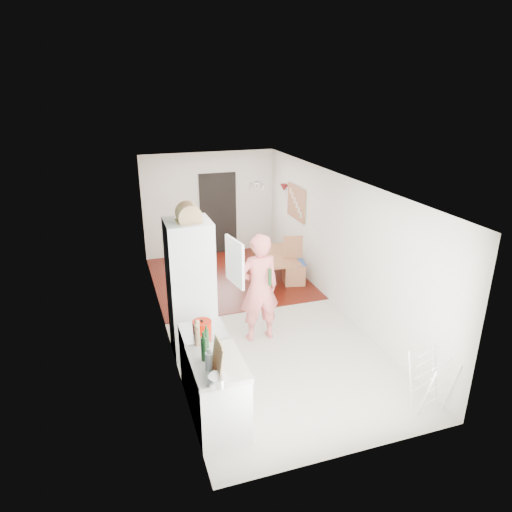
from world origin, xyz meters
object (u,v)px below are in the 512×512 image
person (259,279)px  dining_chair (294,262)px  stool (261,282)px  dining_table (276,267)px  drying_rack (431,382)px

person → dining_chair: bearing=-128.4°
dining_chair → stool: dining_chair is taller
person → stool: bearing=-111.2°
dining_table → stool: 0.91m
stool → drying_rack: size_ratio=0.60×
person → dining_table: person is taller
person → drying_rack: size_ratio=2.84×
dining_chair → person: bearing=-114.9°
stool → person: bearing=-109.8°
person → dining_chair: size_ratio=2.16×
person → stool: 1.95m
dining_chair → drying_rack: dining_chair is taller
person → stool: person is taller
dining_table → dining_chair: (0.23, -0.49, 0.28)m
stool → dining_chair: bearing=14.9°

